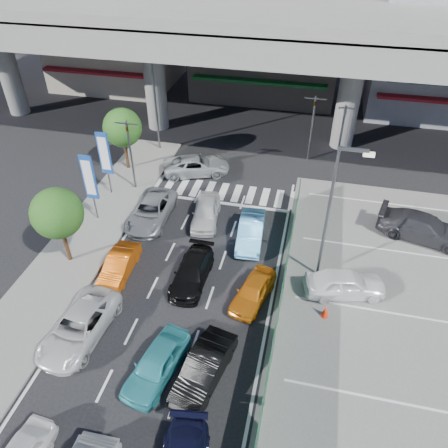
% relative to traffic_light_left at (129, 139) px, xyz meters
% --- Properties ---
extents(ground, '(120.00, 120.00, 0.00)m').
position_rel_traffic_light_left_xyz_m(ground, '(6.20, -12.00, -3.94)').
color(ground, black).
rests_on(ground, ground).
extents(parking_lot, '(12.00, 28.00, 0.06)m').
position_rel_traffic_light_left_xyz_m(parking_lot, '(17.20, -10.00, -3.91)').
color(parking_lot, slate).
rests_on(parking_lot, ground).
extents(sidewalk_left, '(4.00, 30.00, 0.12)m').
position_rel_traffic_light_left_xyz_m(sidewalk_left, '(-0.80, -8.00, -3.88)').
color(sidewalk_left, slate).
rests_on(sidewalk_left, ground).
extents(fence_run, '(0.16, 22.00, 1.80)m').
position_rel_traffic_light_left_xyz_m(fence_run, '(11.50, -11.00, -3.04)').
color(fence_run, '#1B502E').
rests_on(fence_run, ground).
extents(expressway, '(64.00, 14.00, 10.75)m').
position_rel_traffic_light_left_xyz_m(expressway, '(6.20, 10.00, 4.83)').
color(expressway, slate).
rests_on(expressway, ground).
extents(building_west, '(12.00, 10.90, 13.00)m').
position_rel_traffic_light_left_xyz_m(building_west, '(-9.80, 19.97, 2.56)').
color(building_west, '#ADA48B').
rests_on(building_west, ground).
extents(building_center, '(14.00, 10.90, 15.00)m').
position_rel_traffic_light_left_xyz_m(building_center, '(6.20, 20.97, 3.56)').
color(building_center, gray).
rests_on(building_center, ground).
extents(building_east, '(12.00, 10.90, 12.00)m').
position_rel_traffic_light_left_xyz_m(building_east, '(22.20, 19.97, 2.06)').
color(building_east, gray).
rests_on(building_east, ground).
extents(traffic_light_left, '(1.60, 1.24, 5.20)m').
position_rel_traffic_light_left_xyz_m(traffic_light_left, '(0.00, 0.00, 0.00)').
color(traffic_light_left, '#595B60').
rests_on(traffic_light_left, ground).
extents(traffic_light_right, '(1.60, 1.24, 5.20)m').
position_rel_traffic_light_left_xyz_m(traffic_light_right, '(11.70, 7.00, 0.00)').
color(traffic_light_right, '#595B60').
rests_on(traffic_light_right, ground).
extents(street_lamp_right, '(1.65, 0.22, 8.00)m').
position_rel_traffic_light_left_xyz_m(street_lamp_right, '(13.37, -6.00, 0.83)').
color(street_lamp_right, '#595B60').
rests_on(street_lamp_right, ground).
extents(street_lamp_left, '(1.65, 0.22, 8.00)m').
position_rel_traffic_light_left_xyz_m(street_lamp_left, '(-0.13, 6.00, 0.83)').
color(street_lamp_left, '#595B60').
rests_on(street_lamp_left, ground).
extents(signboard_near, '(0.80, 0.14, 4.70)m').
position_rel_traffic_light_left_xyz_m(signboard_near, '(-1.00, -4.01, -0.87)').
color(signboard_near, '#595B60').
rests_on(signboard_near, ground).
extents(signboard_far, '(0.80, 0.14, 4.70)m').
position_rel_traffic_light_left_xyz_m(signboard_far, '(-1.40, -1.01, -0.87)').
color(signboard_far, '#595B60').
rests_on(signboard_far, ground).
extents(tree_near, '(2.80, 2.80, 4.80)m').
position_rel_traffic_light_left_xyz_m(tree_near, '(-0.80, -8.00, -0.55)').
color(tree_near, '#382314').
rests_on(tree_near, ground).
extents(tree_far, '(2.80, 2.80, 4.80)m').
position_rel_traffic_light_left_xyz_m(tree_far, '(-1.60, 2.50, -0.55)').
color(tree_far, '#382314').
rests_on(tree_far, ground).
extents(sedan_white_mid_left, '(2.65, 5.11, 1.38)m').
position_rel_traffic_light_left_xyz_m(sedan_white_mid_left, '(2.38, -12.76, -3.25)').
color(sedan_white_mid_left, silver).
rests_on(sedan_white_mid_left, ground).
extents(taxi_teal_mid, '(2.43, 4.30, 1.38)m').
position_rel_traffic_light_left_xyz_m(taxi_teal_mid, '(6.66, -13.88, -3.25)').
color(taxi_teal_mid, teal).
rests_on(taxi_teal_mid, ground).
extents(hatch_black_mid_right, '(2.26, 4.40, 1.38)m').
position_rel_traffic_light_left_xyz_m(hatch_black_mid_right, '(8.74, -13.66, -3.25)').
color(hatch_black_mid_right, black).
rests_on(hatch_black_mid_right, ground).
extents(taxi_orange_left, '(1.39, 3.73, 1.22)m').
position_rel_traffic_light_left_xyz_m(taxi_orange_left, '(2.47, -8.35, -3.33)').
color(taxi_orange_left, '#C44E09').
rests_on(taxi_orange_left, ground).
extents(sedan_black_mid, '(1.77, 4.24, 1.22)m').
position_rel_traffic_light_left_xyz_m(sedan_black_mid, '(6.54, -7.98, -3.32)').
color(sedan_black_mid, black).
rests_on(sedan_black_mid, ground).
extents(taxi_orange_right, '(2.31, 3.88, 1.24)m').
position_rel_traffic_light_left_xyz_m(taxi_orange_right, '(10.02, -8.59, -3.32)').
color(taxi_orange_right, '#BE6411').
rests_on(taxi_orange_right, ground).
extents(wagon_silver_front_left, '(2.36, 5.00, 1.38)m').
position_rel_traffic_light_left_xyz_m(wagon_silver_front_left, '(2.44, -3.23, -3.25)').
color(wagon_silver_front_left, '#989A9F').
rests_on(wagon_silver_front_left, ground).
extents(sedan_white_front_mid, '(2.12, 4.22, 1.38)m').
position_rel_traffic_light_left_xyz_m(sedan_white_front_mid, '(5.89, -2.55, -3.25)').
color(sedan_white_front_mid, silver).
rests_on(sedan_white_front_mid, ground).
extents(kei_truck_front_right, '(1.74, 4.25, 1.37)m').
position_rel_traffic_light_left_xyz_m(kei_truck_front_right, '(9.04, -3.84, -3.25)').
color(kei_truck_front_right, '#58AFEB').
rests_on(kei_truck_front_right, ground).
extents(crossing_wagon_silver, '(5.40, 3.82, 1.37)m').
position_rel_traffic_light_left_xyz_m(crossing_wagon_silver, '(3.70, 3.00, -3.25)').
color(crossing_wagon_silver, '#A5A9AC').
rests_on(crossing_wagon_silver, ground).
extents(parked_sedan_white, '(4.53, 2.65, 1.45)m').
position_rel_traffic_light_left_xyz_m(parked_sedan_white, '(14.64, -7.13, -3.15)').
color(parked_sedan_white, white).
rests_on(parked_sedan_white, parking_lot).
extents(parked_sedan_dgrey, '(5.68, 3.40, 1.54)m').
position_rel_traffic_light_left_xyz_m(parked_sedan_dgrey, '(19.18, -1.33, -3.11)').
color(parked_sedan_dgrey, '#343339').
rests_on(parked_sedan_dgrey, parking_lot).
extents(traffic_cone, '(0.48, 0.48, 0.74)m').
position_rel_traffic_light_left_xyz_m(traffic_cone, '(13.74, -8.95, -3.50)').
color(traffic_cone, '#FF2D0E').
rests_on(traffic_cone, parking_lot).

